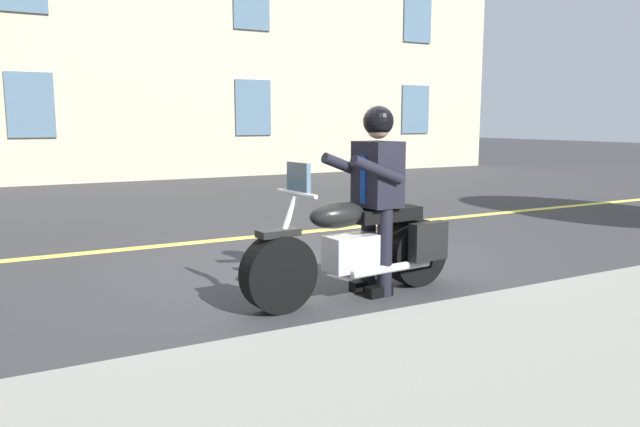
{
  "coord_description": "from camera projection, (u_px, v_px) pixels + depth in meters",
  "views": [
    {
      "loc": [
        3.09,
        5.72,
        1.6
      ],
      "look_at": [
        0.45,
        0.83,
        0.75
      ],
      "focal_mm": 33.92,
      "sensor_mm": 36.0,
      "label": 1
    }
  ],
  "objects": [
    {
      "name": "rider_main",
      "position": [
        376.0,
        183.0,
        5.54
      ],
      "size": [
        0.66,
        0.59,
        1.74
      ],
      "color": "black",
      "rests_on": "ground_plane"
    },
    {
      "name": "motorcycle_main",
      "position": [
        359.0,
        248.0,
        5.52
      ],
      "size": [
        2.22,
        0.72,
        1.26
      ],
      "color": "black",
      "rests_on": "ground_plane"
    },
    {
      "name": "lane_center_stripe",
      "position": [
        252.0,
        237.0,
        8.41
      ],
      "size": [
        60.0,
        0.16,
        0.01
      ],
      "primitive_type": "cube",
      "color": "#E5DB4C",
      "rests_on": "ground_plane"
    },
    {
      "name": "ground_plane",
      "position": [
        320.0,
        268.0,
        6.67
      ],
      "size": [
        80.0,
        80.0,
        0.0
      ],
      "primitive_type": "plane",
      "color": "#333335"
    }
  ]
}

